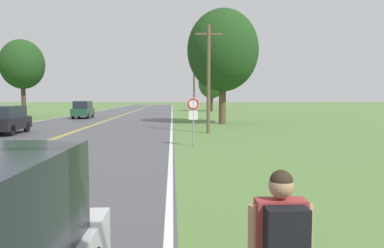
{
  "coord_description": "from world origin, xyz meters",
  "views": [
    {
      "loc": [
        6.83,
        -0.51,
        2.33
      ],
      "look_at": [
        7.6,
        12.99,
        1.31
      ],
      "focal_mm": 32.0,
      "sensor_mm": 36.0,
      "label": 1
    }
  ],
  "objects": [
    {
      "name": "hitchhiker_person",
      "position": [
        7.78,
        2.36,
        1.04
      ],
      "size": [
        0.58,
        0.42,
        1.7
      ],
      "rotation": [
        0.0,
        0.0,
        1.55
      ],
      "color": "#475175",
      "rests_on": "ground"
    },
    {
      "name": "traffic_sign",
      "position": [
        7.82,
        15.87,
        1.78
      ],
      "size": [
        0.6,
        0.1,
        2.36
      ],
      "color": "gray",
      "rests_on": "ground"
    },
    {
      "name": "utility_pole_midground",
      "position": [
        9.2,
        22.01,
        3.7
      ],
      "size": [
        1.8,
        0.24,
        7.1
      ],
      "color": "brown",
      "rests_on": "ground"
    },
    {
      "name": "utility_pole_far",
      "position": [
        9.7,
        44.94,
        4.62
      ],
      "size": [
        1.8,
        0.24,
        8.94
      ],
      "color": "brown",
      "rests_on": "ground"
    },
    {
      "name": "tree_left_verge",
      "position": [
        13.78,
        59.94,
        5.03
      ],
      "size": [
        4.76,
        4.76,
        7.79
      ],
      "color": "#473828",
      "rests_on": "ground"
    },
    {
      "name": "tree_behind_sign",
      "position": [
        -11.07,
        41.78,
        6.33
      ],
      "size": [
        5.09,
        5.09,
        9.29
      ],
      "color": "#473828",
      "rests_on": "ground"
    },
    {
      "name": "tree_right_cluster",
      "position": [
        11.35,
        30.32,
        6.58
      ],
      "size": [
        6.38,
        6.38,
        10.27
      ],
      "color": "brown",
      "rests_on": "ground"
    },
    {
      "name": "car_black_suv_approaching",
      "position": [
        -3.98,
        22.21,
        0.96
      ],
      "size": [
        2.1,
        4.1,
        1.83
      ],
      "rotation": [
        0.0,
        0.0,
        1.62
      ],
      "color": "black",
      "rests_on": "ground"
    },
    {
      "name": "car_dark_green_suv_mid_near",
      "position": [
        -3.56,
        39.85,
        1.04
      ],
      "size": [
        2.05,
        4.66,
        1.99
      ],
      "rotation": [
        0.0,
        0.0,
        1.62
      ],
      "color": "black",
      "rests_on": "ground"
    }
  ]
}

